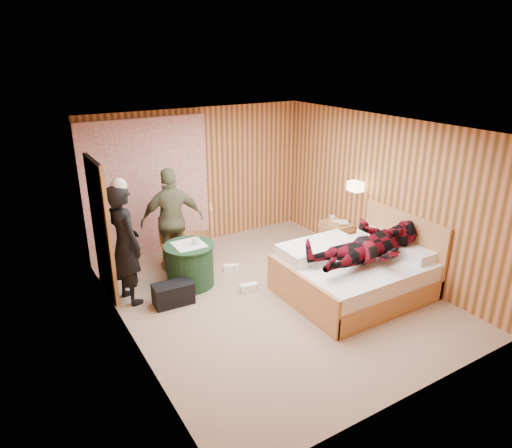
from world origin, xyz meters
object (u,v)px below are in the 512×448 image
chair_far (174,239)px  chair_near (205,232)px  man_on_bed (372,237)px  round_table (190,264)px  wall_lamp (356,186)px  nightstand (336,236)px  man_at_table (172,220)px  duffel_bag (173,294)px  woman_standing (125,244)px  bed (355,273)px

chair_far → chair_near: bearing=-8.5°
man_on_bed → round_table: bearing=139.9°
wall_lamp → nightstand: 1.08m
nightstand → man_at_table: man_at_table is taller
round_table → chair_near: size_ratio=0.74×
chair_far → man_at_table: size_ratio=0.54×
wall_lamp → man_on_bed: 1.47m
duffel_bag → woman_standing: woman_standing is taller
chair_far → chair_near: size_ratio=0.90×
chair_near → bed: bearing=60.2°
bed → woman_standing: bearing=152.9°
chair_far → duffel_bag: 1.18m
wall_lamp → man_at_table: man_at_table is taller
man_at_table → man_on_bed: 3.13m
round_table → man_at_table: man_at_table is taller
bed → nightstand: size_ratio=3.65×
nightstand → chair_far: size_ratio=0.60×
wall_lamp → nightstand: wall_lamp is taller
chair_far → duffel_bag: chair_far is taller
chair_far → woman_standing: size_ratio=0.53×
nightstand → round_table: size_ratio=0.73×
nightstand → chair_far: chair_far is taller
bed → chair_near: bed is taller
duffel_bag → man_at_table: size_ratio=0.33×
chair_near → duffel_bag: size_ratio=1.84×
chair_far → woman_standing: (-0.94, -0.60, 0.34)m
bed → chair_near: (-1.51, 2.03, 0.28)m
bed → chair_far: size_ratio=2.20×
wall_lamp → nightstand: size_ratio=0.46×
woman_standing → man_at_table: woman_standing is taller
duffel_bag → round_table: bearing=45.3°
bed → duffel_bag: 2.70m
man_at_table → man_on_bed: (2.05, -2.37, 0.12)m
woman_standing → nightstand: bearing=-105.0°
man_at_table → man_on_bed: bearing=141.7°
chair_far → woman_standing: 1.17m
bed → nightstand: 1.53m
wall_lamp → woman_standing: size_ratio=0.15×
wall_lamp → chair_near: 2.63m
chair_far → man_on_bed: (2.05, -2.34, 0.44)m
woman_standing → chair_near: bearing=-82.7°
chair_near → chair_far: bearing=-76.2°
wall_lamp → duffel_bag: wall_lamp is taller
woman_standing → man_on_bed: man_on_bed is taller
chair_near → round_table: bearing=-20.1°
nightstand → chair_far: (-2.78, 0.78, 0.26)m
round_table → chair_near: (0.51, 0.53, 0.26)m
chair_near → duffel_bag: chair_near is taller
wall_lamp → chair_near: bearing=155.5°
duffel_bag → woman_standing: bearing=142.1°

